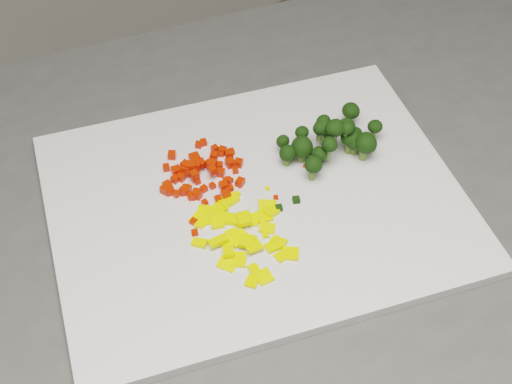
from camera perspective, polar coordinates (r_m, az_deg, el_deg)
cutting_board at (r=0.77m, az=-0.00°, el=-0.78°), size 0.52×0.46×0.01m
carrot_pile at (r=0.79m, az=-4.59°, el=2.12°), size 0.10×0.10×0.03m
pepper_pile at (r=0.73m, az=-1.36°, el=-3.46°), size 0.11×0.11×0.02m
broccoli_pile at (r=0.80m, az=6.24°, el=4.26°), size 0.12×0.12×0.05m
carrot_cube_0 at (r=0.78m, az=-4.96°, el=1.36°), size 0.01×0.01×0.01m
carrot_cube_1 at (r=0.78m, az=-5.63°, el=0.28°), size 0.01×0.01×0.01m
carrot_cube_2 at (r=0.78m, az=-4.18°, el=0.27°), size 0.01×0.01×0.01m
carrot_cube_3 at (r=0.77m, az=-3.06°, el=-0.57°), size 0.01×0.01×0.01m
carrot_cube_4 at (r=0.78m, az=-2.07°, el=0.30°), size 0.01×0.01×0.01m
carrot_cube_5 at (r=0.80m, az=-1.40°, el=2.34°), size 0.01×0.01×0.01m
carrot_cube_6 at (r=0.77m, az=-4.69°, el=-0.24°), size 0.01×0.01×0.01m
carrot_cube_7 at (r=0.77m, az=-2.44°, el=-0.24°), size 0.01×0.01×0.01m
carrot_cube_8 at (r=0.78m, az=-6.91°, el=0.12°), size 0.01×0.01×0.01m
carrot_cube_9 at (r=0.80m, az=-2.07°, el=2.33°), size 0.01×0.01×0.01m
carrot_cube_10 at (r=0.79m, az=-5.29°, el=1.45°), size 0.01×0.01×0.01m
carrot_cube_11 at (r=0.81m, az=-3.37°, el=2.90°), size 0.01×0.01×0.01m
carrot_cube_12 at (r=0.79m, az=-5.24°, el=2.07°), size 0.01×0.01×0.01m
carrot_cube_13 at (r=0.78m, az=-5.74°, el=0.08°), size 0.01×0.01×0.01m
carrot_cube_14 at (r=0.79m, az=-6.01°, el=1.18°), size 0.01×0.01×0.01m
carrot_cube_15 at (r=0.76m, az=-4.13°, el=-0.85°), size 0.01×0.01×0.01m
carrot_cube_16 at (r=0.78m, az=-4.90°, el=1.23°), size 0.01×0.01×0.01m
carrot_cube_17 at (r=0.81m, az=-1.99°, el=3.25°), size 0.01×0.01×0.01m
carrot_cube_18 at (r=0.82m, az=-3.31°, el=3.49°), size 0.01×0.01×0.01m
carrot_cube_19 at (r=0.79m, az=-5.61°, el=1.84°), size 0.01×0.01×0.01m
carrot_cube_20 at (r=0.81m, az=-5.10°, el=2.77°), size 0.01×0.01×0.01m
carrot_cube_21 at (r=0.80m, az=-7.19°, el=1.95°), size 0.01×0.01×0.01m
carrot_cube_22 at (r=0.78m, az=-3.51°, el=0.49°), size 0.01×0.01×0.01m
carrot_cube_23 at (r=0.81m, az=-4.51°, el=2.47°), size 0.01×0.01×0.01m
carrot_cube_24 at (r=0.78m, az=-2.15°, el=0.92°), size 0.01×0.01×0.01m
carrot_cube_25 at (r=0.78m, az=-7.11°, el=0.54°), size 0.01×0.01×0.01m
carrot_cube_26 at (r=0.78m, az=-3.51°, el=1.75°), size 0.01×0.01×0.01m
carrot_cube_27 at (r=0.77m, az=-5.14°, el=-0.35°), size 0.01×0.01×0.01m
carrot_cube_28 at (r=0.79m, az=-4.84°, el=2.12°), size 0.01×0.01×0.01m
carrot_cube_29 at (r=0.77m, az=-4.75°, el=-0.26°), size 0.01×0.01×0.01m
carrot_cube_30 at (r=0.80m, az=-5.23°, el=1.97°), size 0.01×0.01×0.01m
carrot_cube_31 at (r=0.78m, az=-2.60°, el=0.50°), size 0.01×0.01×0.01m
carrot_cube_32 at (r=0.82m, az=-2.70°, el=3.33°), size 0.01×0.01×0.01m
carrot_cube_33 at (r=0.78m, az=-5.85°, el=-0.04°), size 0.01×0.01×0.01m
carrot_cube_34 at (r=0.79m, az=-6.50°, el=1.03°), size 0.01×0.01×0.01m
carrot_cube_35 at (r=0.78m, az=-5.55°, el=0.20°), size 0.01×0.01×0.01m
carrot_cube_36 at (r=0.83m, az=-4.22°, el=3.99°), size 0.01×0.01×0.01m
carrot_cube_37 at (r=0.78m, az=-7.14°, el=0.46°), size 0.01×0.01×0.01m
carrot_cube_38 at (r=0.79m, az=-3.55°, el=2.22°), size 0.01×0.01×0.01m
carrot_cube_39 at (r=0.79m, az=-2.82°, el=1.56°), size 0.01×0.01×0.01m
carrot_cube_40 at (r=0.80m, az=-2.93°, el=2.13°), size 0.01×0.01×0.01m
carrot_cube_41 at (r=0.81m, az=-4.88°, el=2.81°), size 0.01×0.01×0.01m
carrot_cube_42 at (r=0.78m, az=-7.23°, el=0.22°), size 0.01×0.01×0.01m
carrot_cube_43 at (r=0.77m, az=-4.76°, el=-0.12°), size 0.01×0.01×0.01m
carrot_cube_44 at (r=0.81m, az=-2.82°, el=3.09°), size 0.01×0.01×0.01m
carrot_cube_45 at (r=0.78m, az=-5.91°, el=0.05°), size 0.01×0.01×0.01m
carrot_cube_46 at (r=0.79m, az=-4.90°, el=2.33°), size 0.01×0.01×0.01m
carrot_cube_47 at (r=0.78m, az=-2.10°, el=0.31°), size 0.01×0.01×0.01m
carrot_cube_48 at (r=0.78m, az=-2.39°, el=0.94°), size 0.01×0.01×0.01m
carrot_cube_49 at (r=0.79m, az=-5.50°, el=1.84°), size 0.01×0.01×0.01m
carrot_cube_50 at (r=0.80m, az=-6.40°, el=1.68°), size 0.01×0.01×0.01m
carrot_cube_51 at (r=0.80m, az=-3.80°, el=2.24°), size 0.01×0.01×0.01m
carrot_cube_52 at (r=0.79m, az=-4.72°, el=0.87°), size 0.01×0.01×0.01m
carrot_cube_53 at (r=0.80m, az=-4.52°, el=2.34°), size 0.01×0.01×0.01m
carrot_cube_54 at (r=0.79m, az=-1.67°, el=1.73°), size 0.01×0.01×0.01m
carrot_cube_55 at (r=0.81m, az=-4.93°, el=2.61°), size 0.01×0.01×0.01m
carrot_cube_56 at (r=0.79m, az=-4.35°, el=2.29°), size 0.01×0.01×0.01m
carrot_cube_57 at (r=0.81m, az=-6.74°, el=2.95°), size 0.01×0.01×0.01m
carrot_cube_58 at (r=0.79m, az=-5.68°, el=2.16°), size 0.01×0.01×0.01m
carrot_cube_59 at (r=0.82m, az=-4.62°, el=3.80°), size 0.01×0.01×0.01m
carrot_cube_60 at (r=0.78m, az=-1.25°, el=0.82°), size 0.01×0.01×0.01m
carrot_cube_61 at (r=0.78m, az=-1.33°, el=0.71°), size 0.01×0.01×0.01m
carrot_cube_62 at (r=0.81m, az=-2.15°, el=3.03°), size 0.01×0.01×0.01m
carrot_cube_63 at (r=0.77m, az=-5.20°, el=-0.27°), size 0.01×0.01×0.01m
carrot_cube_64 at (r=0.77m, az=-6.40°, el=-0.17°), size 0.01×0.01×0.01m
pepper_chunk_0 at (r=0.75m, az=-0.30°, el=-2.24°), size 0.02×0.02×0.01m
pepper_chunk_1 at (r=0.76m, az=0.91°, el=-1.12°), size 0.02×0.02×0.01m
pepper_chunk_2 at (r=0.75m, az=-4.54°, el=-2.23°), size 0.02×0.02×0.01m
pepper_chunk_3 at (r=0.73m, az=-4.55°, el=-4.08°), size 0.02×0.02×0.01m
pepper_chunk_4 at (r=0.70m, az=-0.32°, el=-7.16°), size 0.02×0.02×0.00m
pepper_chunk_5 at (r=0.70m, az=0.63°, el=-6.80°), size 0.02×0.02×0.00m
pepper_chunk_6 at (r=0.73m, az=1.81°, el=-4.00°), size 0.02×0.02×0.01m
pepper_chunk_7 at (r=0.75m, az=-1.98°, el=-2.18°), size 0.02×0.02×0.00m
pepper_chunk_8 at (r=0.75m, az=-4.35°, el=-1.91°), size 0.02×0.02×0.01m
pepper_chunk_9 at (r=0.73m, az=-3.06°, el=-3.94°), size 0.02×0.01×0.01m
pepper_chunk_10 at (r=0.71m, az=-2.31°, el=-5.80°), size 0.02×0.02×0.01m
pepper_chunk_11 at (r=0.77m, az=-2.09°, el=-0.65°), size 0.02×0.01×0.01m
pepper_chunk_12 at (r=0.76m, az=-2.75°, el=-1.01°), size 0.02×0.02×0.01m
pepper_chunk_13 at (r=0.72m, az=-0.70°, el=-3.97°), size 0.02×0.02×0.01m
pepper_chunk_14 at (r=0.73m, az=-1.88°, el=-3.53°), size 0.02×0.02×0.01m
pepper_chunk_15 at (r=0.74m, az=0.89°, el=-2.90°), size 0.02×0.02×0.01m
pepper_chunk_16 at (r=0.72m, az=-1.44°, el=-5.43°), size 0.02×0.02×0.01m
pepper_chunk_17 at (r=0.74m, az=-0.94°, el=-2.14°), size 0.02×0.02×0.01m
pepper_chunk_18 at (r=0.72m, az=-0.25°, el=-4.28°), size 0.02×0.02×0.01m
pepper_chunk_19 at (r=0.75m, az=-3.20°, el=-1.80°), size 0.02×0.02×0.00m
pepper_chunk_20 at (r=0.76m, az=-4.09°, el=-1.55°), size 0.02×0.02×0.00m
pepper_chunk_21 at (r=0.75m, az=0.63°, el=-1.96°), size 0.02×0.02×0.00m
pepper_chunk_22 at (r=0.75m, az=-3.12°, el=-2.51°), size 0.02×0.02×0.01m
pepper_chunk_23 at (r=0.75m, az=-4.45°, el=-2.38°), size 0.02×0.02×0.01m
pepper_chunk_24 at (r=0.75m, az=-3.27°, el=-2.26°), size 0.02×0.02×0.00m
pepper_chunk_25 at (r=0.75m, az=-3.50°, el=-1.89°), size 0.02×0.02×0.00m
pepper_chunk_26 at (r=0.73m, az=-1.56°, el=-4.00°), size 0.01×0.01×0.01m
pepper_chunk_27 at (r=0.76m, az=0.88°, el=-1.46°), size 0.02×0.02×0.01m
pepper_chunk_28 at (r=0.72m, az=2.19°, el=-5.07°), size 0.02×0.01×0.00m
pepper_chunk_29 at (r=0.73m, az=1.34°, el=-4.39°), size 0.02×0.01×0.01m
pepper_chunk_30 at (r=0.76m, az=1.15°, el=-1.54°), size 0.02×0.02×0.01m
pepper_chunk_31 at (r=0.73m, az=-2.16°, el=-4.10°), size 0.02×0.02×0.01m
pepper_chunk_32 at (r=0.71m, az=-0.13°, el=-6.25°), size 0.01×0.02×0.01m
pepper_chunk_33 at (r=0.72m, az=2.75°, el=-4.94°), size 0.02×0.02×0.00m
pepper_chunk_34 at (r=0.72m, az=-2.23°, el=-4.79°), size 0.02×0.02×0.01m
pepper_chunk_35 at (r=0.73m, az=-1.43°, el=-3.51°), size 0.02×0.01×0.01m
pepper_chunk_36 at (r=0.76m, az=-2.39°, el=-0.73°), size 0.02×0.02×0.01m
pepper_chunk_37 at (r=0.75m, az=-1.59°, el=-2.35°), size 0.02×0.02×0.01m
broccoli_floret_0 at (r=0.80m, az=7.22°, el=4.65°), size 0.02×0.02×0.03m
broccoli_floret_1 at (r=0.81m, az=7.90°, el=3.84°), size 0.03×0.03×0.03m
broccoli_floret_2 at (r=0.82m, az=7.83°, el=4.21°), size 0.02×0.02×0.03m
broccoli_floret_3 at (r=0.78m, az=4.54°, el=1.81°), size 0.03×0.03×0.03m
broccoli_floret_4 at (r=0.81m, az=8.67°, el=3.52°), size 0.03×0.03×0.03m
broccoli_floret_5 at (r=0.79m, az=5.82°, el=3.42°), size 0.02×0.02×0.03m
broccoli_floret_6 at (r=0.83m, az=9.40°, el=4.79°), size 0.02×0.02×0.03m
broccoli_floret_7 at (r=0.82m, az=5.60°, el=4.66°), size 0.03×0.03×0.03m
broccoli_floret_8 at (r=0.80m, az=2.49°, el=2.85°), size 0.03×0.03×0.02m
broccoli_floret_9 at (r=0.80m, az=5.00°, el=2.68°), size 0.02×0.02×0.03m
broccoli_floret_10 at (r=0.81m, az=5.34°, el=5.25°), size 0.02×0.02×0.03m
broccoli_floret_11 at (r=0.81m, az=5.07°, el=4.77°), size 0.02×0.02×0.02m
broccoli_floret_12 at (r=0.80m, az=6.23°, el=4.67°), size 0.03×0.03×0.03m
broccoli_floret_13 at (r=0.80m, az=3.64°, el=3.32°), size 0.03×0.03×0.03m
broccoli_floret_14 at (r=0.81m, az=2.12°, el=3.78°), size 0.02×0.02×0.02m
broccoli_floret_15 at (r=0.85m, az=7.51°, el=6.11°), size 0.03×0.03×0.03m
broccoli_floret_16 at (r=0.82m, az=3.64°, el=4.44°), size 0.02×0.02×0.03m
broccoli_floret_17 at (r=0.81m, az=5.31°, el=4.88°), size 0.03×0.03×0.03m
broccoli_floret_18 at (r=0.81m, az=7.47°, el=4.03°), size 0.03×0.03×0.03m
broccoli_floret_19 at (r=0.81m, az=7.21°, el=4.84°), size 0.02×0.02×0.03m
stray_bit_0 at (r=0.75m, az=-5.01°, el=-2.38°), size 0.01×0.01×0.00m
stray_bit_1 at (r=0.78m, az=0.92°, el=0.27°), size 0.01×0.01×0.00m
stray_bit_2 at (r=0.77m, az=3.24°, el=-0.62°), size 0.01×0.01×0.01m
stray_bit_3 at (r=0.77m, az=1.59°, el=-0.45°), size 0.01×0.01×0.00m
stray_bit_4 at (r=0.73m, az=0.76°, el=-3.47°), size 0.01×0.01×0.00m
stray_bit_5 at (r=0.75m, az=-3.87°, el=-2.02°), size 0.01×0.01×0.00m
stray_bit_6 at (r=0.73m, az=1.69°, el=-3.77°), size 0.01×0.01×0.00m
stray_bit_7 at (r=0.80m, az=3.94°, el=2.11°), size 0.01×0.01×0.00m
stray_bit_8 at (r=0.81m, az=5.25°, el=2.69°), size 0.01×0.01×0.00m
stray_bit_9 at (r=0.74m, az=-4.93°, el=-3.26°), size 0.01×0.01×0.00m
stray_bit_10 at (r=0.77m, az=-1.54°, el=-0.19°), size 0.01×0.01×0.00m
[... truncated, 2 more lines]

